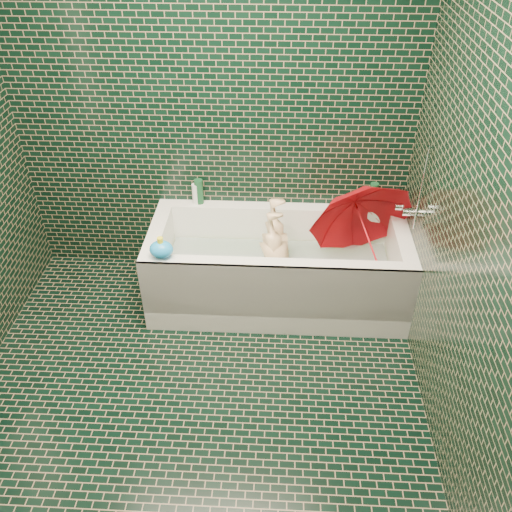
# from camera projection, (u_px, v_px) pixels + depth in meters

# --- Properties ---
(floor) EXTENTS (2.80, 2.80, 0.00)m
(floor) POSITION_uv_depth(u_px,v_px,m) (193.00, 414.00, 3.02)
(floor) COLOR black
(floor) RESTS_ON ground
(wall_back) EXTENTS (2.80, 0.00, 2.80)m
(wall_back) POSITION_uv_depth(u_px,v_px,m) (211.00, 104.00, 3.40)
(wall_back) COLOR black
(wall_back) RESTS_ON floor
(wall_right) EXTENTS (0.00, 2.80, 2.80)m
(wall_right) POSITION_uv_depth(u_px,v_px,m) (486.00, 237.00, 2.22)
(wall_right) COLOR black
(wall_right) RESTS_ON floor
(bathtub) EXTENTS (1.70, 0.75, 0.55)m
(bathtub) POSITION_uv_depth(u_px,v_px,m) (278.00, 275.00, 3.69)
(bathtub) COLOR white
(bathtub) RESTS_ON floor
(bath_mat) EXTENTS (1.35, 0.47, 0.01)m
(bath_mat) POSITION_uv_depth(u_px,v_px,m) (278.00, 279.00, 3.73)
(bath_mat) COLOR green
(bath_mat) RESTS_ON bathtub
(water) EXTENTS (1.48, 0.53, 0.00)m
(water) POSITION_uv_depth(u_px,v_px,m) (278.00, 263.00, 3.65)
(water) COLOR silver
(water) RESTS_ON bathtub
(faucet) EXTENTS (0.18, 0.19, 0.55)m
(faucet) POSITION_uv_depth(u_px,v_px,m) (412.00, 207.00, 3.32)
(faucet) COLOR silver
(faucet) RESTS_ON wall_right
(child) EXTENTS (0.95, 0.46, 0.29)m
(child) POSITION_uv_depth(u_px,v_px,m) (279.00, 266.00, 3.61)
(child) COLOR #E2BB8D
(child) RESTS_ON bathtub
(umbrella) EXTENTS (0.97, 0.90, 1.01)m
(umbrella) POSITION_uv_depth(u_px,v_px,m) (367.00, 234.00, 3.46)
(umbrella) COLOR red
(umbrella) RESTS_ON bathtub
(soap_bottle_a) EXTENTS (0.14, 0.14, 0.28)m
(soap_bottle_a) POSITION_uv_depth(u_px,v_px,m) (397.00, 211.00, 3.70)
(soap_bottle_a) COLOR white
(soap_bottle_a) RESTS_ON bathtub
(soap_bottle_b) EXTENTS (0.08, 0.09, 0.18)m
(soap_bottle_b) POSITION_uv_depth(u_px,v_px,m) (396.00, 209.00, 3.72)
(soap_bottle_b) COLOR #3F1D6F
(soap_bottle_b) RESTS_ON bathtub
(soap_bottle_c) EXTENTS (0.15, 0.15, 0.15)m
(soap_bottle_c) POSITION_uv_depth(u_px,v_px,m) (374.00, 208.00, 3.73)
(soap_bottle_c) COLOR #134525
(soap_bottle_c) RESTS_ON bathtub
(bottle_right_tall) EXTENTS (0.06, 0.06, 0.21)m
(bottle_right_tall) POSITION_uv_depth(u_px,v_px,m) (373.00, 197.00, 3.65)
(bottle_right_tall) COLOR #134525
(bottle_right_tall) RESTS_ON bathtub
(bottle_right_pump) EXTENTS (0.07, 0.07, 0.17)m
(bottle_right_pump) POSITION_uv_depth(u_px,v_px,m) (398.00, 198.00, 3.67)
(bottle_right_pump) COLOR silver
(bottle_right_pump) RESTS_ON bathtub
(bottle_left_tall) EXTENTS (0.06, 0.06, 0.18)m
(bottle_left_tall) POSITION_uv_depth(u_px,v_px,m) (199.00, 192.00, 3.74)
(bottle_left_tall) COLOR #134525
(bottle_left_tall) RESTS_ON bathtub
(bottle_left_short) EXTENTS (0.06, 0.06, 0.15)m
(bottle_left_short) POSITION_uv_depth(u_px,v_px,m) (196.00, 194.00, 3.75)
(bottle_left_short) COLOR white
(bottle_left_short) RESTS_ON bathtub
(rubber_duck) EXTENTS (0.11, 0.09, 0.09)m
(rubber_duck) POSITION_uv_depth(u_px,v_px,m) (371.00, 203.00, 3.71)
(rubber_duck) COLOR yellow
(rubber_duck) RESTS_ON bathtub
(bath_toy) EXTENTS (0.15, 0.13, 0.14)m
(bath_toy) POSITION_uv_depth(u_px,v_px,m) (161.00, 249.00, 3.24)
(bath_toy) COLOR #1A90EE
(bath_toy) RESTS_ON bathtub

